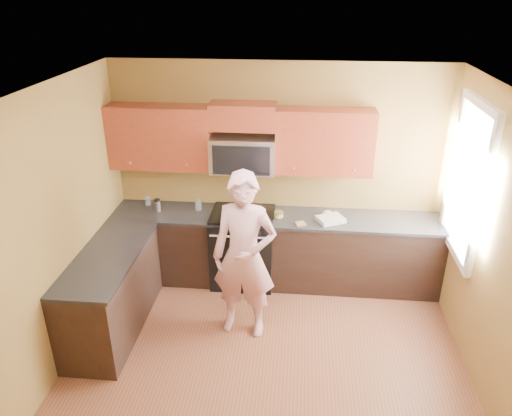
# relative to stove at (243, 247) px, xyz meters

# --- Properties ---
(floor) EXTENTS (4.00, 4.00, 0.00)m
(floor) POSITION_rel_stove_xyz_m (0.40, -1.68, -0.47)
(floor) COLOR brown
(floor) RESTS_ON ground
(ceiling) EXTENTS (4.00, 4.00, 0.00)m
(ceiling) POSITION_rel_stove_xyz_m (0.40, -1.68, 2.23)
(ceiling) COLOR white
(ceiling) RESTS_ON ground
(wall_back) EXTENTS (4.00, 0.00, 4.00)m
(wall_back) POSITION_rel_stove_xyz_m (0.40, 0.32, 0.88)
(wall_back) COLOR olive
(wall_back) RESTS_ON ground
(wall_left) EXTENTS (0.00, 4.00, 4.00)m
(wall_left) POSITION_rel_stove_xyz_m (-1.60, -1.68, 0.88)
(wall_left) COLOR olive
(wall_left) RESTS_ON ground
(wall_right) EXTENTS (0.00, 4.00, 4.00)m
(wall_right) POSITION_rel_stove_xyz_m (2.40, -1.68, 0.88)
(wall_right) COLOR olive
(wall_right) RESTS_ON ground
(cabinet_back_run) EXTENTS (4.00, 0.60, 0.88)m
(cabinet_back_run) POSITION_rel_stove_xyz_m (0.40, 0.02, -0.03)
(cabinet_back_run) COLOR black
(cabinet_back_run) RESTS_ON floor
(cabinet_left_run) EXTENTS (0.60, 1.60, 0.88)m
(cabinet_left_run) POSITION_rel_stove_xyz_m (-1.30, -1.08, -0.03)
(cabinet_left_run) COLOR black
(cabinet_left_run) RESTS_ON floor
(countertop_back) EXTENTS (4.00, 0.62, 0.04)m
(countertop_back) POSITION_rel_stove_xyz_m (0.40, 0.01, 0.43)
(countertop_back) COLOR black
(countertop_back) RESTS_ON cabinet_back_run
(countertop_left) EXTENTS (0.62, 1.60, 0.04)m
(countertop_left) POSITION_rel_stove_xyz_m (-1.29, -1.08, 0.43)
(countertop_left) COLOR black
(countertop_left) RESTS_ON cabinet_left_run
(stove) EXTENTS (0.76, 0.65, 0.95)m
(stove) POSITION_rel_stove_xyz_m (0.00, 0.00, 0.00)
(stove) COLOR black
(stove) RESTS_ON floor
(microwave) EXTENTS (0.76, 0.40, 0.42)m
(microwave) POSITION_rel_stove_xyz_m (0.00, 0.12, 0.97)
(microwave) COLOR silver
(microwave) RESTS_ON wall_back
(upper_cab_left) EXTENTS (1.22, 0.33, 0.75)m
(upper_cab_left) POSITION_rel_stove_xyz_m (-0.99, 0.16, 0.97)
(upper_cab_left) COLOR maroon
(upper_cab_left) RESTS_ON wall_back
(upper_cab_right) EXTENTS (1.12, 0.33, 0.75)m
(upper_cab_right) POSITION_rel_stove_xyz_m (0.94, 0.16, 0.97)
(upper_cab_right) COLOR maroon
(upper_cab_right) RESTS_ON wall_back
(upper_cab_over_mw) EXTENTS (0.76, 0.33, 0.30)m
(upper_cab_over_mw) POSITION_rel_stove_xyz_m (0.00, 0.16, 1.62)
(upper_cab_over_mw) COLOR maroon
(upper_cab_over_mw) RESTS_ON wall_back
(window) EXTENTS (0.06, 1.06, 1.66)m
(window) POSITION_rel_stove_xyz_m (2.38, -0.48, 1.17)
(window) COLOR white
(window) RESTS_ON wall_right
(woman) EXTENTS (0.72, 0.52, 1.84)m
(woman) POSITION_rel_stove_xyz_m (0.14, -0.97, 0.45)
(woman) COLOR pink
(woman) RESTS_ON floor
(frying_pan) EXTENTS (0.28, 0.48, 0.06)m
(frying_pan) POSITION_rel_stove_xyz_m (0.02, -0.11, 0.47)
(frying_pan) COLOR black
(frying_pan) RESTS_ON stove
(butter_tub) EXTENTS (0.13, 0.13, 0.08)m
(butter_tub) POSITION_rel_stove_xyz_m (0.44, -0.00, 0.45)
(butter_tub) COLOR yellow
(butter_tub) RESTS_ON countertop_back
(toast_slice) EXTENTS (0.14, 0.14, 0.01)m
(toast_slice) POSITION_rel_stove_xyz_m (0.70, -0.18, 0.45)
(toast_slice) COLOR #B27F47
(toast_slice) RESTS_ON countertop_back
(napkin_a) EXTENTS (0.14, 0.15, 0.06)m
(napkin_a) POSITION_rel_stove_xyz_m (0.29, -0.23, 0.48)
(napkin_a) COLOR silver
(napkin_a) RESTS_ON countertop_back
(napkin_b) EXTENTS (0.15, 0.16, 0.07)m
(napkin_b) POSITION_rel_stove_xyz_m (1.03, 0.08, 0.48)
(napkin_b) COLOR silver
(napkin_b) RESTS_ON countertop_back
(dish_towel) EXTENTS (0.38, 0.35, 0.05)m
(dish_towel) POSITION_rel_stove_xyz_m (1.06, -0.06, 0.47)
(dish_towel) COLOR white
(dish_towel) RESTS_ON countertop_back
(travel_mug) EXTENTS (0.09, 0.09, 0.16)m
(travel_mug) POSITION_rel_stove_xyz_m (-1.05, 0.01, 0.45)
(travel_mug) COLOR silver
(travel_mug) RESTS_ON countertop_back
(glass_a) EXTENTS (0.09, 0.09, 0.12)m
(glass_a) POSITION_rel_stove_xyz_m (-1.24, 0.19, 0.51)
(glass_a) COLOR silver
(glass_a) RESTS_ON countertop_back
(glass_b) EXTENTS (0.08, 0.08, 0.12)m
(glass_b) POSITION_rel_stove_xyz_m (-0.56, 0.11, 0.51)
(glass_b) COLOR silver
(glass_b) RESTS_ON countertop_back
(glass_c) EXTENTS (0.08, 0.08, 0.12)m
(glass_c) POSITION_rel_stove_xyz_m (-0.57, 0.10, 0.51)
(glass_c) COLOR silver
(glass_c) RESTS_ON countertop_back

